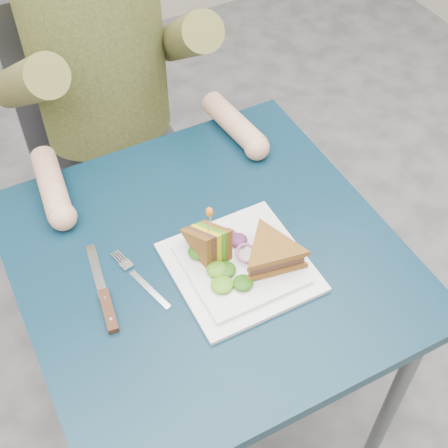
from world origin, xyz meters
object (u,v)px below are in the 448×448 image
knife (106,303)px  plate (240,266)px  sandwich_flat (271,253)px  chair (102,128)px  fork (141,281)px  sandwich_upright (210,244)px  diner (96,33)px  table (208,277)px

knife → plate: bearing=-9.1°
plate → sandwich_flat: sandwich_flat is taller
sandwich_flat → chair: bearing=97.0°
plate → fork: size_ratio=1.47×
sandwich_upright → fork: (-0.14, 0.02, -0.05)m
chair → knife: (-0.22, -0.72, 0.20)m
plate → chair: bearing=93.1°
diner → sandwich_upright: 0.62m
diner → sandwich_flat: 0.69m
diner → fork: (-0.15, -0.59, -0.18)m
sandwich_flat → diner: bearing=98.2°
table → plate: plate is taller
diner → sandwich_upright: bearing=-90.1°
plate → fork: plate is taller
sandwich_flat → sandwich_upright: 0.12m
knife → diner: bearing=69.6°
table → plate: 0.12m
table → knife: size_ratio=3.38×
diner → plate: size_ratio=2.87×
chair → knife: 0.78m
sandwich_flat → fork: 0.26m
knife → fork: bearing=13.3°
table → fork: fork is taller
sandwich_upright → chair: bearing=89.9°
plate → sandwich_upright: bearing=133.6°
sandwich_upright → fork: bearing=173.4°
plate → sandwich_upright: sandwich_upright is taller
plate → fork: bearing=161.7°
table → knife: knife is taller
sandwich_upright → knife: bearing=-179.4°
chair → sandwich_flat: size_ratio=5.48×
plate → sandwich_upright: 0.08m
sandwich_upright → diner: bearing=89.9°
plate → knife: size_ratio=1.17×
sandwich_upright → fork: 0.15m
table → chair: bearing=90.0°
table → fork: bearing=-179.4°
sandwich_upright → table: bearing=85.6°
chair → sandwich_flat: 0.82m
fork → knife: bearing=-166.7°
sandwich_flat → knife: size_ratio=0.77×
sandwich_upright → knife: size_ratio=0.56×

